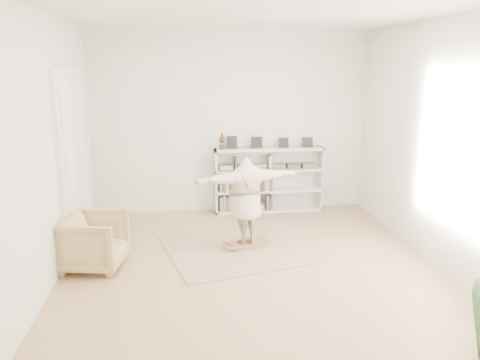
% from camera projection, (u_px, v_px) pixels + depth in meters
% --- Properties ---
extents(floor, '(6.00, 6.00, 0.00)m').
position_uv_depth(floor, '(253.00, 269.00, 6.86)').
color(floor, '#A08253').
rests_on(floor, ground).
extents(room_shell, '(6.00, 6.00, 6.00)m').
position_uv_depth(room_shell, '(231.00, 33.00, 8.87)').
color(room_shell, silver).
rests_on(room_shell, floor).
extents(doors, '(0.09, 1.78, 2.92)m').
position_uv_depth(doors, '(74.00, 162.00, 7.47)').
color(doors, white).
rests_on(doors, floor).
extents(bookshelf, '(2.20, 0.35, 1.64)m').
position_uv_depth(bookshelf, '(268.00, 181.00, 9.52)').
color(bookshelf, silver).
rests_on(bookshelf, floor).
extents(armchair, '(1.01, 0.99, 0.80)m').
position_uv_depth(armchair, '(94.00, 242.00, 6.82)').
color(armchair, tan).
rests_on(armchair, floor).
extents(rug, '(2.92, 2.56, 0.02)m').
position_uv_depth(rug, '(246.00, 247.00, 7.66)').
color(rug, tan).
rests_on(rug, floor).
extents(rocker_board, '(0.58, 0.43, 0.11)m').
position_uv_depth(rocker_board, '(246.00, 244.00, 7.65)').
color(rocker_board, '#9B673E').
rests_on(rocker_board, rug).
extents(person, '(1.81, 0.89, 1.42)m').
position_uv_depth(person, '(246.00, 198.00, 7.46)').
color(person, '#C4AF93').
rests_on(person, rocker_board).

